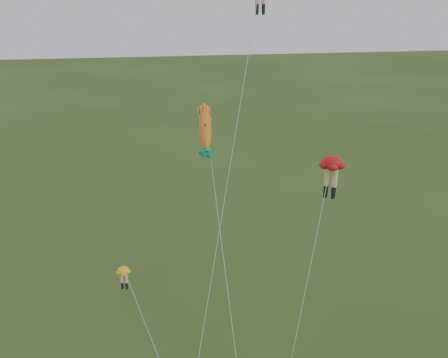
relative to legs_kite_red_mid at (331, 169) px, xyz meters
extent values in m
cylinder|color=black|center=(-2.43, 9.66, 8.07)|extent=(0.24, 0.24, 0.53)
cube|color=black|center=(-2.43, 9.66, 7.73)|extent=(0.21, 0.33, 0.15)
cylinder|color=black|center=(-2.01, 9.61, 8.07)|extent=(0.24, 0.24, 0.53)
cube|color=black|center=(-2.01, 9.61, 7.73)|extent=(0.21, 0.33, 0.15)
cylinder|color=silver|center=(-5.54, 2.99, -2.37)|extent=(6.68, 13.31, 24.81)
ellipsoid|color=#B71214|center=(0.05, 0.06, 0.41)|extent=(2.03, 2.03, 0.74)
cylinder|color=#E9B889|center=(-0.14, 0.18, -0.46)|extent=(0.33, 0.33, 1.12)
cylinder|color=black|center=(-0.14, 0.18, -1.30)|extent=(0.26, 0.26, 0.56)
cube|color=black|center=(-0.14, 0.18, -1.67)|extent=(0.33, 0.38, 0.16)
cylinder|color=#E9B889|center=(0.24, -0.06, -0.46)|extent=(0.33, 0.33, 1.12)
cylinder|color=black|center=(0.24, -0.06, -1.30)|extent=(0.26, 0.26, 0.56)
cube|color=black|center=(0.24, -0.06, -1.67)|extent=(0.33, 0.38, 0.16)
cylinder|color=silver|center=(-1.73, -2.00, -7.00)|extent=(3.60, 4.16, 15.54)
ellipsoid|color=yellow|center=(-11.98, 0.76, -6.00)|extent=(1.03, 1.03, 0.44)
cylinder|color=#E9B889|center=(-12.11, 0.79, -6.51)|extent=(0.19, 0.19, 0.67)
cylinder|color=black|center=(-12.11, 0.79, -7.01)|extent=(0.15, 0.15, 0.33)
cube|color=black|center=(-12.11, 0.79, -7.23)|extent=(0.15, 0.21, 0.10)
cylinder|color=#E9B889|center=(-11.85, 0.74, -6.51)|extent=(0.19, 0.19, 0.67)
cylinder|color=black|center=(-11.85, 0.74, -7.01)|extent=(0.15, 0.15, 0.33)
cube|color=black|center=(-11.85, 0.74, -7.23)|extent=(0.15, 0.21, 0.10)
cylinder|color=silver|center=(-10.22, -1.87, -10.28)|extent=(3.56, 5.30, 9.00)
ellipsoid|color=yellow|center=(-6.49, 5.58, 1.21)|extent=(1.05, 3.11, 3.03)
sphere|color=yellow|center=(-6.49, 5.58, 1.21)|extent=(0.96, 1.32, 1.27)
cone|color=#148560|center=(-6.49, 5.58, 1.21)|extent=(0.76, 1.23, 1.20)
cone|color=#148560|center=(-6.49, 5.58, 1.21)|extent=(0.76, 1.23, 1.20)
cone|color=#148560|center=(-6.49, 5.58, 1.21)|extent=(0.43, 0.69, 0.67)
cone|color=#148560|center=(-6.49, 5.58, 1.21)|extent=(0.43, 0.69, 0.67)
cone|color=#AE2512|center=(-6.49, 5.58, 1.21)|extent=(0.47, 0.69, 0.67)
cylinder|color=silver|center=(-5.90, 1.13, -6.78)|extent=(1.21, 8.93, 15.99)
camera|label=1|loc=(-9.68, -24.99, 10.07)|focal=40.00mm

